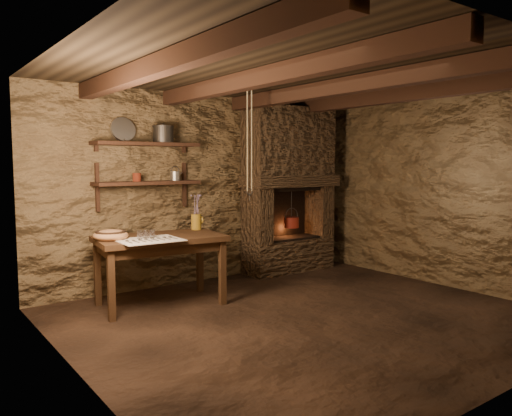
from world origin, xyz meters
TOP-DOWN VIEW (x-y plane):
  - floor at (0.00, 0.00)m, footprint 4.50×4.50m
  - back_wall at (0.00, 2.00)m, footprint 4.50×0.04m
  - left_wall at (-2.25, 0.00)m, footprint 0.04×4.00m
  - right_wall at (2.25, 0.00)m, footprint 0.04×4.00m
  - ceiling at (0.00, 0.00)m, footprint 4.50×4.00m
  - beam_far_left at (-1.50, 0.00)m, footprint 0.14×3.95m
  - beam_mid_left at (-0.50, 0.00)m, footprint 0.14×3.95m
  - beam_mid_right at (0.50, 0.00)m, footprint 0.14×3.95m
  - beam_far_right at (1.50, 0.00)m, footprint 0.14×3.95m
  - shelf_lower at (-0.85, 1.84)m, footprint 1.25×0.30m
  - shelf_upper at (-0.85, 1.84)m, footprint 1.25×0.30m
  - hearth at (1.25, 1.77)m, footprint 1.43×0.51m
  - work_table at (-0.98, 1.27)m, footprint 1.40×0.91m
  - linen_cloth at (-1.20, 1.04)m, footprint 0.63×0.51m
  - pewter_cutlery_row at (-1.20, 1.02)m, footprint 0.52×0.21m
  - drinking_glasses at (-1.18, 1.16)m, footprint 0.20×0.06m
  - stoneware_jug at (-0.41, 1.48)m, footprint 0.14×0.14m
  - wooden_bowl at (-1.50, 1.33)m, footprint 0.42×0.42m
  - iron_stockpot at (-0.64, 1.84)m, footprint 0.25×0.25m
  - tin_pan at (-1.09, 1.94)m, footprint 0.29×0.13m
  - small_kettle at (-0.49, 1.84)m, footprint 0.17×0.13m
  - rusty_tin at (-0.98, 1.84)m, footprint 0.12×0.12m
  - red_pot at (1.26, 1.72)m, footprint 0.26×0.26m
  - hanging_ropes at (0.05, 1.05)m, footprint 0.08×0.08m

SIDE VIEW (x-z plane):
  - floor at x=0.00m, z-range 0.00..0.00m
  - work_table at x=-0.98m, z-range 0.03..0.78m
  - red_pot at x=1.26m, z-range 0.44..0.98m
  - linen_cloth at x=-1.20m, z-range 0.75..0.76m
  - pewter_cutlery_row at x=-1.20m, z-range 0.76..0.77m
  - wooden_bowl at x=-1.50m, z-range 0.73..0.86m
  - drinking_glasses at x=-1.18m, z-range 0.76..0.84m
  - stoneware_jug at x=-0.41m, z-range 0.72..1.14m
  - back_wall at x=0.00m, z-range 0.00..2.40m
  - left_wall at x=-2.25m, z-range 0.00..2.40m
  - right_wall at x=2.25m, z-range 0.00..2.40m
  - hearth at x=1.25m, z-range 0.08..2.38m
  - shelf_lower at x=-0.85m, z-range 1.28..1.32m
  - rusty_tin at x=-0.98m, z-range 1.32..1.42m
  - small_kettle at x=-0.49m, z-range 1.29..1.46m
  - shelf_upper at x=-0.85m, z-range 1.73..1.77m
  - hanging_ropes at x=0.05m, z-range 1.20..2.40m
  - iron_stockpot at x=-0.64m, z-range 1.77..1.95m
  - tin_pan at x=-1.09m, z-range 1.77..2.06m
  - beam_far_left at x=-1.50m, z-range 2.23..2.39m
  - beam_mid_left at x=-0.50m, z-range 2.23..2.39m
  - beam_mid_right at x=0.50m, z-range 2.23..2.39m
  - beam_far_right at x=1.50m, z-range 2.23..2.39m
  - ceiling at x=0.00m, z-range 2.38..2.42m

